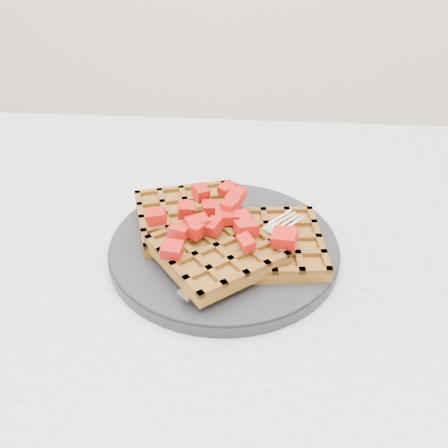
# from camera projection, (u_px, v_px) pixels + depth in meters

# --- Properties ---
(table) EXTENTS (1.20, 0.80, 0.75)m
(table) POSITION_uv_depth(u_px,v_px,m) (314.00, 340.00, 0.62)
(table) COLOR white
(table) RESTS_ON ground
(plate) EXTENTS (0.26, 0.26, 0.02)m
(plate) POSITION_uv_depth(u_px,v_px,m) (224.00, 247.00, 0.57)
(plate) COLOR black
(plate) RESTS_ON table
(waffles) EXTENTS (0.23, 0.23, 0.03)m
(waffles) POSITION_uv_depth(u_px,v_px,m) (224.00, 235.00, 0.56)
(waffles) COLOR #915C1E
(waffles) RESTS_ON plate
(strawberry_pile) EXTENTS (0.15, 0.15, 0.02)m
(strawberry_pile) POSITION_uv_depth(u_px,v_px,m) (224.00, 214.00, 0.55)
(strawberry_pile) COLOR #950000
(strawberry_pile) RESTS_ON waffles
(fork) EXTENTS (0.14, 0.15, 0.02)m
(fork) POSITION_uv_depth(u_px,v_px,m) (253.00, 256.00, 0.53)
(fork) COLOR silver
(fork) RESTS_ON plate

